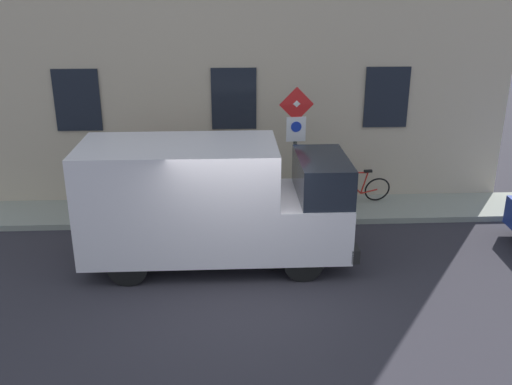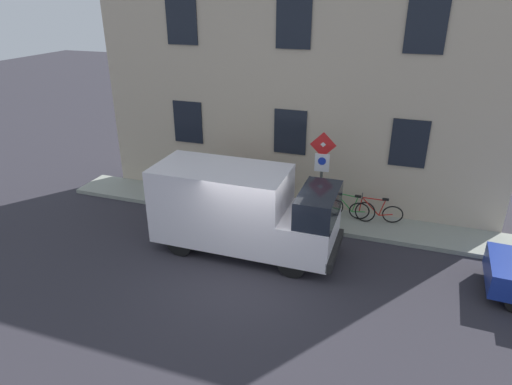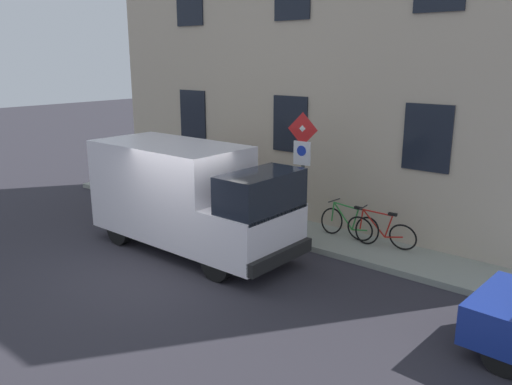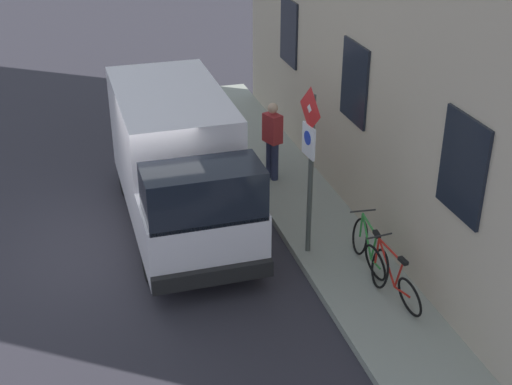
{
  "view_description": "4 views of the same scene",
  "coord_description": "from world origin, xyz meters",
  "px_view_note": "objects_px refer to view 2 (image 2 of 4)",
  "views": [
    {
      "loc": [
        -9.37,
        0.13,
        5.38
      ],
      "look_at": [
        2.52,
        -0.45,
        0.96
      ],
      "focal_mm": 39.64,
      "sensor_mm": 36.0,
      "label": 1
    },
    {
      "loc": [
        -9.54,
        -3.6,
        6.98
      ],
      "look_at": [
        2.65,
        0.6,
        1.16
      ],
      "focal_mm": 31.24,
      "sensor_mm": 36.0,
      "label": 2
    },
    {
      "loc": [
        -6.76,
        -8.16,
        4.46
      ],
      "look_at": [
        2.35,
        -0.52,
        1.32
      ],
      "focal_mm": 36.05,
      "sensor_mm": 36.0,
      "label": 3
    },
    {
      "loc": [
        -0.91,
        -11.56,
        6.97
      ],
      "look_at": [
        2.28,
        -0.69,
        1.08
      ],
      "focal_mm": 49.79,
      "sensor_mm": 36.0,
      "label": 4
    }
  ],
  "objects_px": {
    "sign_post_stacked": "(322,167)",
    "bicycle_red": "(376,212)",
    "delivery_van": "(241,208)",
    "bicycle_green": "(349,208)",
    "pedestrian": "(234,183)"
  },
  "relations": [
    {
      "from": "sign_post_stacked",
      "to": "delivery_van",
      "type": "distance_m",
      "value": 2.81
    },
    {
      "from": "bicycle_green",
      "to": "pedestrian",
      "type": "distance_m",
      "value": 3.92
    },
    {
      "from": "bicycle_red",
      "to": "bicycle_green",
      "type": "distance_m",
      "value": 0.86
    },
    {
      "from": "bicycle_green",
      "to": "pedestrian",
      "type": "height_order",
      "value": "pedestrian"
    },
    {
      "from": "bicycle_red",
      "to": "pedestrian",
      "type": "bearing_deg",
      "value": 1.22
    },
    {
      "from": "delivery_van",
      "to": "bicycle_red",
      "type": "distance_m",
      "value": 4.6
    },
    {
      "from": "sign_post_stacked",
      "to": "bicycle_red",
      "type": "distance_m",
      "value": 2.5
    },
    {
      "from": "delivery_van",
      "to": "pedestrian",
      "type": "bearing_deg",
      "value": 116.52
    },
    {
      "from": "sign_post_stacked",
      "to": "bicycle_red",
      "type": "bearing_deg",
      "value": -63.5
    },
    {
      "from": "delivery_van",
      "to": "bicycle_green",
      "type": "bearing_deg",
      "value": 45.23
    },
    {
      "from": "delivery_van",
      "to": "pedestrian",
      "type": "distance_m",
      "value": 2.5
    },
    {
      "from": "delivery_van",
      "to": "pedestrian",
      "type": "xyz_separation_m",
      "value": [
        2.22,
        1.11,
        -0.26
      ]
    },
    {
      "from": "sign_post_stacked",
      "to": "bicycle_red",
      "type": "xyz_separation_m",
      "value": [
        0.84,
        -1.69,
        -1.64
      ]
    },
    {
      "from": "sign_post_stacked",
      "to": "bicycle_green",
      "type": "bearing_deg",
      "value": -44.67
    },
    {
      "from": "sign_post_stacked",
      "to": "delivery_van",
      "type": "xyz_separation_m",
      "value": [
        -1.91,
        1.89,
        -0.82
      ]
    }
  ]
}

